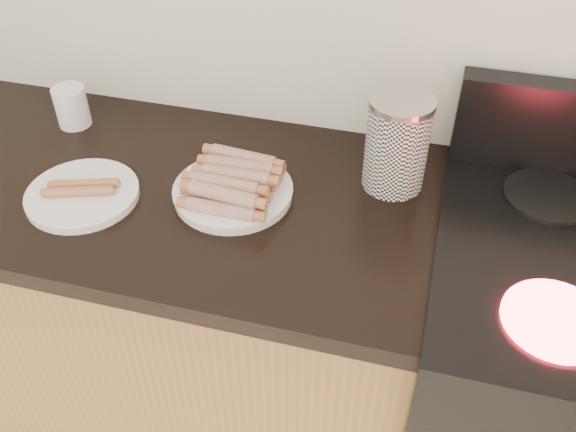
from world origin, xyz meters
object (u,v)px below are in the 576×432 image
(main_plate, at_px, (233,193))
(mug, at_px, (72,106))
(canister, at_px, (397,143))
(side_plate, at_px, (82,195))
(stove, at_px, (575,409))

(main_plate, height_order, mug, mug)
(canister, relative_size, mug, 2.14)
(side_plate, xyz_separation_m, canister, (0.62, 0.22, 0.10))
(main_plate, bearing_deg, mug, 160.13)
(canister, bearing_deg, side_plate, -160.69)
(stove, bearing_deg, canister, 162.87)
(side_plate, relative_size, mug, 2.42)
(stove, relative_size, canister, 4.41)
(canister, height_order, mug, canister)
(canister, bearing_deg, stove, -17.13)
(stove, height_order, main_plate, main_plate)
(main_plate, relative_size, side_plate, 1.06)
(side_plate, bearing_deg, main_plate, 15.81)
(main_plate, xyz_separation_m, canister, (0.32, 0.13, 0.10))
(stove, height_order, canister, canister)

